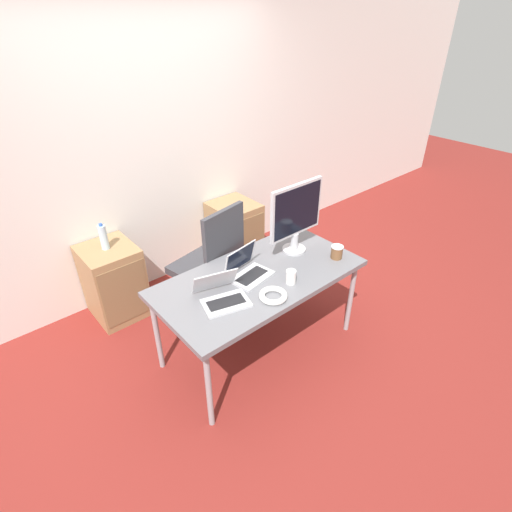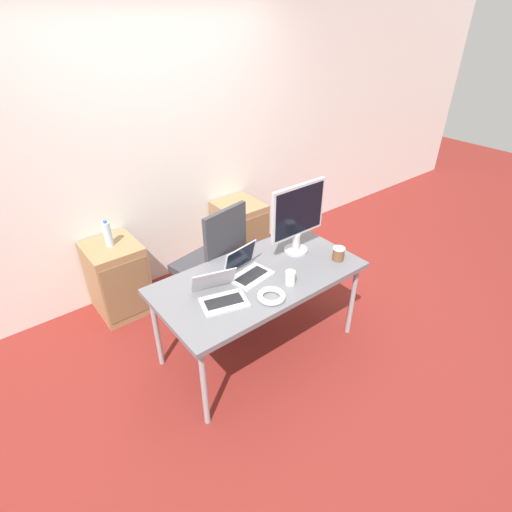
# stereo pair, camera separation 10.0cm
# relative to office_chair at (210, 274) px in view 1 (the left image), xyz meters

# --- Properties ---
(ground_plane) EXTENTS (14.00, 14.00, 0.00)m
(ground_plane) POSITION_rel_office_chair_xyz_m (0.02, -0.63, -0.40)
(ground_plane) COLOR maroon
(wall_back) EXTENTS (10.00, 0.05, 2.60)m
(wall_back) POSITION_rel_office_chair_xyz_m (0.02, 0.81, 0.90)
(wall_back) COLOR silver
(wall_back) RESTS_ON ground_plane
(desk) EXTENTS (1.55, 0.79, 0.72)m
(desk) POSITION_rel_office_chair_xyz_m (0.02, -0.63, 0.26)
(desk) COLOR slate
(desk) RESTS_ON ground_plane
(office_chair) EXTENTS (0.56, 0.60, 1.08)m
(office_chair) POSITION_rel_office_chair_xyz_m (0.00, 0.00, 0.00)
(office_chair) COLOR #232326
(office_chair) RESTS_ON ground_plane
(cabinet_left) EXTENTS (0.43, 0.48, 0.68)m
(cabinet_left) POSITION_rel_office_chair_xyz_m (-0.66, 0.53, -0.06)
(cabinet_left) COLOR #99754C
(cabinet_left) RESTS_ON ground_plane
(cabinet_right) EXTENTS (0.43, 0.48, 0.68)m
(cabinet_right) POSITION_rel_office_chair_xyz_m (0.69, 0.53, -0.06)
(cabinet_right) COLOR #99754C
(cabinet_right) RESTS_ON ground_plane
(water_bottle) EXTENTS (0.07, 0.07, 0.23)m
(water_bottle) POSITION_rel_office_chair_xyz_m (-0.66, 0.54, 0.38)
(water_bottle) COLOR silver
(water_bottle) RESTS_ON cabinet_left
(laptop_left) EXTENTS (0.35, 0.37, 0.20)m
(laptop_left) POSITION_rel_office_chair_xyz_m (-0.36, -0.69, 0.36)
(laptop_left) COLOR silver
(laptop_left) RESTS_ON desk
(laptop_right) EXTENTS (0.34, 0.30, 0.22)m
(laptop_right) POSITION_rel_office_chair_xyz_m (-0.05, -0.58, 0.36)
(laptop_right) COLOR silver
(laptop_right) RESTS_ON desk
(monitor) EXTENTS (0.51, 0.19, 0.57)m
(monitor) POSITION_rel_office_chair_xyz_m (0.46, -0.55, 0.63)
(monitor) COLOR #B7B7BC
(monitor) RESTS_ON desk
(coffee_cup_white) EXTENTS (0.07, 0.07, 0.10)m
(coffee_cup_white) POSITION_rel_office_chair_xyz_m (0.13, -0.85, 0.37)
(coffee_cup_white) COLOR white
(coffee_cup_white) RESTS_ON desk
(coffee_cup_brown) EXTENTS (0.10, 0.10, 0.10)m
(coffee_cup_brown) POSITION_rel_office_chair_xyz_m (0.64, -0.84, 0.37)
(coffee_cup_brown) COLOR brown
(coffee_cup_brown) RESTS_ON desk
(cable_coil) EXTENTS (0.19, 0.19, 0.04)m
(cable_coil) POSITION_rel_office_chair_xyz_m (-0.08, -0.89, 0.33)
(cable_coil) COLOR white
(cable_coil) RESTS_ON desk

